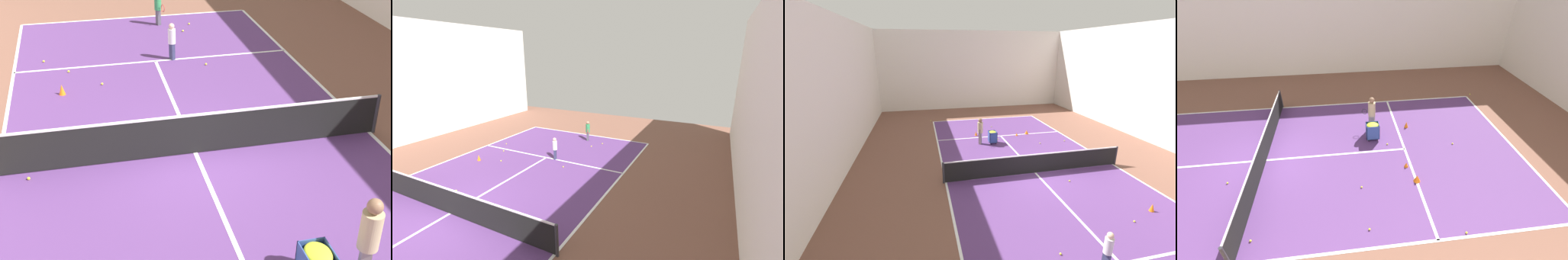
{
  "view_description": "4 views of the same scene",
  "coord_description": "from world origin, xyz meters",
  "views": [
    {
      "loc": [
        2.45,
        10.77,
        6.77
      ],
      "look_at": [
        0.0,
        0.0,
        0.63
      ],
      "focal_mm": 50.0,
      "sensor_mm": 36.0,
      "label": 1
    },
    {
      "loc": [
        -8.18,
        5.14,
        5.57
      ],
      "look_at": [
        -0.72,
        -9.76,
        0.73
      ],
      "focal_mm": 24.0,
      "sensor_mm": 36.0,
      "label": 2
    },
    {
      "loc": [
        -5.4,
        -11.06,
        6.07
      ],
      "look_at": [
        -1.8,
        4.75,
        0.96
      ],
      "focal_mm": 24.0,
      "sensor_mm": 36.0,
      "label": 3
    },
    {
      "loc": [
        8.9,
        3.39,
        7.33
      ],
      "look_at": [
        -0.97,
        4.68,
        0.49
      ],
      "focal_mm": 24.0,
      "sensor_mm": 36.0,
      "label": 4
    }
  ],
  "objects": [
    {
      "name": "tennis_ball_5",
      "position": [
        2.07,
        3.87,
        0.04
      ],
      "size": [
        0.07,
        0.07,
        0.07
      ],
      "primitive_type": "sphere",
      "color": "yellow",
      "rests_on": "ground"
    },
    {
      "name": "line_sideline_left",
      "position": [
        -4.53,
        0.0,
        0.01
      ],
      "size": [
        0.1,
        21.82,
        0.0
      ],
      "primitive_type": "cube",
      "color": "white",
      "rests_on": "ground"
    },
    {
      "name": "line_service_far",
      "position": [
        0.0,
        6.0,
        0.01
      ],
      "size": [
        9.07,
        0.1,
        0.0
      ],
      "primitive_type": "cube",
      "color": "white",
      "rests_on": "ground"
    },
    {
      "name": "tennis_ball_4",
      "position": [
        3.83,
        0.29,
        0.04
      ],
      "size": [
        0.07,
        0.07,
        0.07
      ],
      "primitive_type": "sphere",
      "color": "yellow",
      "rests_on": "ground"
    },
    {
      "name": "tennis_ball_0",
      "position": [
        3.89,
        3.95,
        0.04
      ],
      "size": [
        0.07,
        0.07,
        0.07
      ],
      "primitive_type": "sphere",
      "color": "yellow",
      "rests_on": "ground"
    },
    {
      "name": "training_cone_0",
      "position": [
        2.0,
        6.01,
        0.15
      ],
      "size": [
        0.27,
        0.27,
        0.29
      ],
      "primitive_type": "cone",
      "color": "orange",
      "rests_on": "ground"
    },
    {
      "name": "tennis_ball_12",
      "position": [
        -0.41,
        5.28,
        0.04
      ],
      "size": [
        0.07,
        0.07,
        0.07
      ],
      "primitive_type": "sphere",
      "color": "yellow",
      "rests_on": "ground"
    },
    {
      "name": "tennis_ball_2",
      "position": [
        1.21,
        -1.19,
        0.04
      ],
      "size": [
        0.07,
        0.07,
        0.07
      ],
      "primitive_type": "sphere",
      "color": "yellow",
      "rests_on": "ground"
    },
    {
      "name": "coach_at_net",
      "position": [
        -1.8,
        4.74,
        1.0
      ],
      "size": [
        0.46,
        0.71,
        1.74
      ],
      "rotation": [
        0.0,
        0.0,
        -2.01
      ],
      "color": "gray",
      "rests_on": "ground"
    },
    {
      "name": "tennis_net",
      "position": [
        0.0,
        0.0,
        0.54
      ],
      "size": [
        9.37,
        0.1,
        1.04
      ],
      "color": "#2D2D33",
      "rests_on": "ground"
    },
    {
      "name": "hall_enclosure_left",
      "position": [
        -9.38,
        0.0,
        3.87
      ],
      "size": [
        0.15,
        31.66,
        7.73
      ],
      "color": "silver",
      "rests_on": "ground"
    },
    {
      "name": "line_centre_service",
      "position": [
        0.0,
        0.0,
        0.01
      ],
      "size": [
        0.1,
        12.0,
        0.0
      ],
      "primitive_type": "cube",
      "color": "white",
      "rests_on": "ground"
    },
    {
      "name": "training_cone_1",
      "position": [
        -1.71,
        6.48,
        0.16
      ],
      "size": [
        0.2,
        0.2,
        0.31
      ],
      "primitive_type": "cone",
      "color": "orange",
      "rests_on": "ground"
    },
    {
      "name": "tennis_ball_7",
      "position": [
        -4.73,
        11.23,
        0.04
      ],
      "size": [
        0.07,
        0.07,
        0.07
      ],
      "primitive_type": "sphere",
      "color": "yellow",
      "rests_on": "ground"
    },
    {
      "name": "ball_cart",
      "position": [
        -0.97,
        4.68,
        0.59
      ],
      "size": [
        0.49,
        0.6,
        0.84
      ],
      "color": "#2D478C",
      "rests_on": "ground"
    },
    {
      "name": "tennis_ball_8",
      "position": [
        -0.06,
        8.26,
        0.04
      ],
      "size": [
        0.07,
        0.07,
        0.07
      ],
      "primitive_type": "sphere",
      "color": "yellow",
      "rests_on": "ground"
    },
    {
      "name": "line_baseline_far",
      "position": [
        0.0,
        10.91,
        0.01
      ],
      "size": [
        9.07,
        0.1,
        0.0
      ],
      "primitive_type": "cube",
      "color": "white",
      "rests_on": "ground"
    },
    {
      "name": "ground_plane",
      "position": [
        0.0,
        0.0,
        0.0
      ],
      "size": [
        35.36,
        35.36,
        0.0
      ],
      "primitive_type": "plane",
      "color": "brown"
    },
    {
      "name": "training_cone_2",
      "position": [
        1.15,
        5.79,
        0.11
      ],
      "size": [
        0.17,
        0.17,
        0.21
      ],
      "primitive_type": "cone",
      "color": "orange",
      "rests_on": "ground"
    },
    {
      "name": "tennis_ball_9",
      "position": [
        4.41,
        6.95,
        0.04
      ],
      "size": [
        0.07,
        0.07,
        0.07
      ],
      "primitive_type": "sphere",
      "color": "yellow",
      "rests_on": "ground"
    },
    {
      "name": "court_playing_area",
      "position": [
        0.0,
        0.0,
        0.0
      ],
      "size": [
        9.07,
        21.82,
        0.0
      ],
      "color": "#563370",
      "rests_on": "ground"
    }
  ]
}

